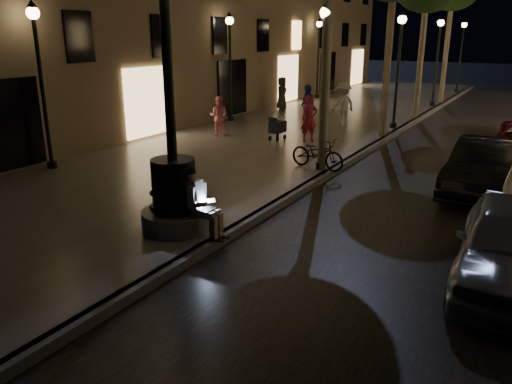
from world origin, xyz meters
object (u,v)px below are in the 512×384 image
Objects in this scene: fountain_lamppost at (174,182)px; lamp_left_a at (39,65)px; pedestrian_blue at (308,107)px; seated_man_laptop at (199,200)px; pedestrian_red at (309,119)px; lamp_curb_c at (438,50)px; lamp_curb_a at (324,66)px; lamp_curb_b at (399,55)px; bicycle at (317,153)px; lamp_left_b at (230,54)px; car_front at (512,244)px; lamp_left_c at (318,48)px; stroller at (277,127)px; lamp_curb_d at (462,47)px; car_second at (484,167)px; pedestrian_pink at (219,116)px; pedestrian_dark at (282,93)px.

fountain_lamppost reaches higher than lamp_left_a.
pedestrian_blue is at bearing 67.50° from lamp_left_a.
seated_man_laptop is 9.72m from pedestrian_red.
lamp_curb_c is (0.70, 22.00, 2.02)m from fountain_lamppost.
lamp_curb_b is (0.00, 8.00, 0.00)m from lamp_curb_a.
lamp_curb_a is 2.67× the size of bicycle.
lamp_left_b is 2.67× the size of bicycle.
fountain_lamppost reaches higher than lamp_curb_c.
car_front is 2.47× the size of pedestrian_red.
lamp_curb_b is at bearing 89.64° from seated_man_laptop.
lamp_curb_a and lamp_left_c have the same top height.
lamp_curb_a reaches higher than stroller.
seated_man_laptop reaches higher than bicycle.
lamp_curb_d is at bearing 98.29° from car_front.
fountain_lamppost reaches higher than lamp_left_b.
lamp_curb_a is 9.30m from lamp_left_b.
lamp_curb_d is 2.67× the size of bicycle.
lamp_curb_a is at bearing -66.07° from lamp_left_c.
lamp_curb_d is at bearing 89.83° from seated_man_laptop.
car_second is at bearing 5.60° from pedestrian_blue.
pedestrian_pink is at bearing 119.07° from fountain_lamppost.
lamp_left_a reaches higher than bicycle.
fountain_lamppost reaches higher than pedestrian_blue.
pedestrian_red is at bearing 129.68° from car_front.
car_second is at bearing 55.59° from seated_man_laptop.
seated_man_laptop is at bearing -0.00° from fountain_lamppost.
car_front is at bearing -39.30° from stroller.
lamp_left_c is 1.13× the size of car_second.
bicycle is (7.00, -6.01, -2.56)m from lamp_left_b.
lamp_curb_d and lamp_left_b have the same top height.
pedestrian_blue is at bearing 69.63° from pedestrian_red.
pedestrian_dark is at bearing 110.09° from fountain_lamppost.
lamp_left_b reaches higher than pedestrian_pink.
lamp_curb_c is 21.22m from lamp_left_a.
pedestrian_dark is (0.40, 4.40, -2.18)m from lamp_left_b.
lamp_curb_a is at bearing -42.03° from stroller.
pedestrian_red reaches higher than pedestrian_dark.
pedestrian_blue reaches higher than pedestrian_dark.
lamp_curb_d is 22.06m from pedestrian_pink.
lamp_left_a reaches higher than seated_man_laptop.
fountain_lamppost is 30.08m from lamp_curb_d.
pedestrian_dark reaches higher than car_front.
pedestrian_red is at bearing 173.54° from pedestrian_pink.
pedestrian_blue is (-2.98, 11.73, 0.22)m from seated_man_laptop.
pedestrian_blue is at bearing 91.92° from stroller.
pedestrian_red is at bearing 158.59° from car_second.
pedestrian_red reaches higher than pedestrian_pink.
car_second is 14.84m from pedestrian_dark.
lamp_curb_c is 1.13× the size of car_front.
lamp_curb_a is (0.70, 6.00, 2.02)m from fountain_lamppost.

